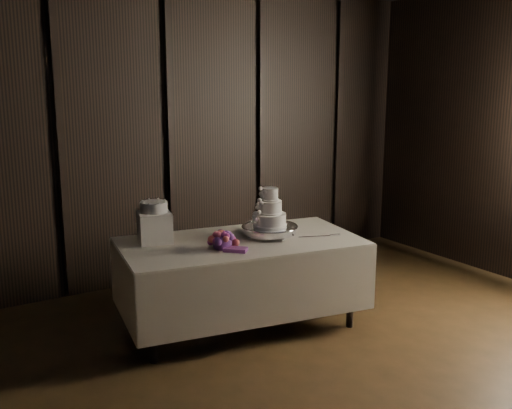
# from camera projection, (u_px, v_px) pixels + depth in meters

# --- Properties ---
(room) EXTENTS (6.08, 7.08, 3.08)m
(room) POSITION_uv_depth(u_px,v_px,m) (438.00, 191.00, 3.21)
(room) COLOR black
(room) RESTS_ON ground
(display_table) EXTENTS (2.14, 1.36, 0.76)m
(display_table) POSITION_uv_depth(u_px,v_px,m) (241.00, 280.00, 5.06)
(display_table) COLOR beige
(display_table) RESTS_ON ground
(cake_stand) EXTENTS (0.63, 0.63, 0.09)m
(cake_stand) POSITION_uv_depth(u_px,v_px,m) (270.00, 231.00, 5.12)
(cake_stand) COLOR silver
(cake_stand) RESTS_ON display_table
(wedding_cake) EXTENTS (0.30, 0.27, 0.33)m
(wedding_cake) POSITION_uv_depth(u_px,v_px,m) (268.00, 212.00, 5.06)
(wedding_cake) COLOR white
(wedding_cake) RESTS_ON cake_stand
(bouquet) EXTENTS (0.48, 0.48, 0.19)m
(bouquet) POSITION_uv_depth(u_px,v_px,m) (222.00, 241.00, 4.74)
(bouquet) COLOR #ED5684
(bouquet) RESTS_ON display_table
(box_pedestal) EXTENTS (0.31, 0.31, 0.25)m
(box_pedestal) POSITION_uv_depth(u_px,v_px,m) (155.00, 227.00, 4.93)
(box_pedestal) COLOR white
(box_pedestal) RESTS_ON display_table
(small_cake) EXTENTS (0.23, 0.23, 0.09)m
(small_cake) POSITION_uv_depth(u_px,v_px,m) (154.00, 207.00, 4.89)
(small_cake) COLOR white
(small_cake) RESTS_ON box_pedestal
(cake_knife) EXTENTS (0.35, 0.15, 0.01)m
(cake_knife) POSITION_uv_depth(u_px,v_px,m) (314.00, 237.00, 5.09)
(cake_knife) COLOR silver
(cake_knife) RESTS_ON display_table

